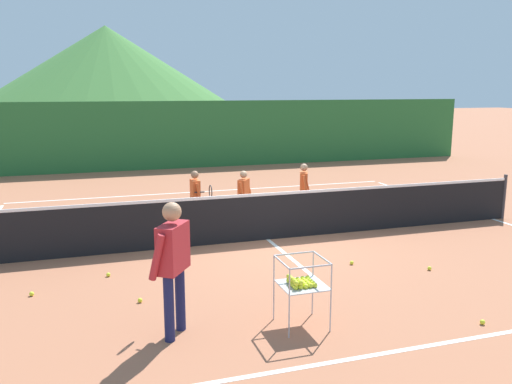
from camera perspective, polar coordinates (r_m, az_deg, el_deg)
ground_plane at (r=10.85m, az=1.28°, el=-5.14°), size 120.00×120.00×0.00m
line_baseline_near at (r=6.73m, az=15.57°, el=-16.08°), size 11.25×0.08×0.01m
line_baseline_far at (r=15.92m, az=-5.09°, el=0.09°), size 11.25×0.08×0.01m
line_sideline_east at (r=13.70m, az=24.14°, el=-2.66°), size 0.08×10.30×0.01m
line_service_center at (r=10.85m, az=1.28°, el=-5.12°), size 0.08×5.76×0.01m
tennis_net at (r=10.72m, az=1.29°, el=-2.57°), size 11.87×0.08×1.05m
instructor at (r=6.56m, az=-8.96°, el=-6.90°), size 0.58×0.83×1.70m
student_0 at (r=11.75m, az=-6.48°, el=-0.14°), size 0.40×0.61×1.26m
student_1 at (r=11.96m, az=-1.33°, el=0.00°), size 0.42×0.46×1.22m
student_2 at (r=12.56m, az=5.17°, el=0.72°), size 0.39×0.52×1.30m
ball_cart at (r=6.90m, az=4.84°, el=-9.71°), size 0.58×0.58×0.90m
tennis_ball_1 at (r=7.71m, az=23.21°, el=-12.75°), size 0.07×0.07×0.07m
tennis_ball_2 at (r=9.10m, az=-15.62°, el=-8.57°), size 0.07×0.07×0.07m
tennis_ball_3 at (r=9.53m, az=18.18°, el=-7.81°), size 0.07×0.07×0.07m
tennis_ball_6 at (r=8.67m, az=-23.02°, el=-10.06°), size 0.07×0.07×0.07m
tennis_ball_7 at (r=9.49m, az=10.27°, el=-7.50°), size 0.07×0.07×0.07m
tennis_ball_9 at (r=7.95m, az=-12.38°, el=-11.33°), size 0.07×0.07×0.07m
windscreen_fence at (r=20.50m, az=-8.20°, el=6.10°), size 24.75×0.08×2.57m
hill_0 at (r=76.57m, az=-15.76°, el=12.67°), size 36.41×36.41×11.32m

